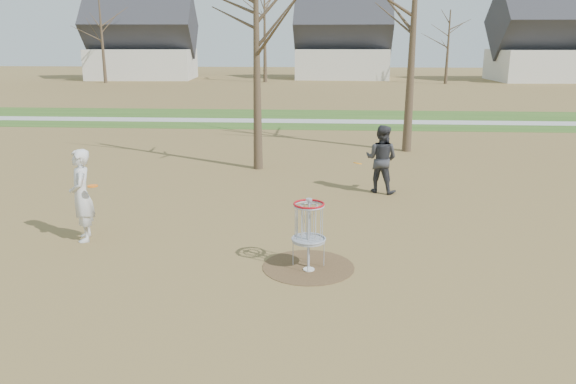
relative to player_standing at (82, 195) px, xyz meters
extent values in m
plane|color=brown|center=(4.98, -1.21, -1.02)|extent=(160.00, 160.00, 0.00)
cube|color=#2D5119|center=(4.98, 19.79, -1.01)|extent=(160.00, 8.00, 0.01)
cube|color=#9E9E99|center=(4.98, 18.79, -1.00)|extent=(160.00, 1.50, 0.01)
cylinder|color=#47331E|center=(4.98, -1.21, -1.01)|extent=(1.80, 1.80, 0.01)
imported|color=silver|center=(0.00, 0.00, 0.00)|extent=(0.72, 0.87, 2.03)
imported|color=#303135|center=(6.87, 4.49, -0.04)|extent=(1.17, 1.06, 1.95)
cylinder|color=silver|center=(4.99, -1.37, -1.00)|extent=(0.22, 0.22, 0.02)
cylinder|color=orange|center=(6.08, 2.40, 0.28)|extent=(0.23, 0.22, 0.10)
cylinder|color=orange|center=(0.35, -0.19, 0.27)|extent=(0.22, 0.22, 0.02)
cylinder|color=#9EA3AD|center=(4.98, -1.21, -0.34)|extent=(0.05, 0.05, 1.35)
cylinder|color=#9EA3AD|center=(4.98, -1.21, -0.47)|extent=(0.64, 0.64, 0.04)
torus|color=#9EA3AD|center=(4.98, -1.21, 0.23)|extent=(0.60, 0.60, 0.04)
torus|color=#B00B14|center=(4.98, -1.21, 0.27)|extent=(0.60, 0.60, 0.04)
cone|color=#382B1E|center=(2.98, 7.29, 2.73)|extent=(0.32, 0.32, 7.50)
cone|color=#382B1E|center=(8.48, 10.79, 3.23)|extent=(0.36, 0.36, 8.50)
cone|color=#382B1E|center=(-17.02, 44.79, 2.98)|extent=(0.36, 0.36, 8.00)
cone|color=#382B1E|center=(-1.02, 46.79, 3.48)|extent=(0.40, 0.40, 9.00)
cone|color=#382B1E|center=(16.98, 45.79, 2.48)|extent=(0.32, 0.32, 7.00)
cube|color=silver|center=(-15.02, 50.79, 0.58)|extent=(11.46, 7.75, 3.20)
pyramid|color=#2D2D33|center=(-15.02, 50.79, 3.96)|extent=(12.01, 7.79, 3.55)
cube|color=silver|center=(6.98, 52.79, 0.58)|extent=(10.24, 7.34, 3.20)
pyramid|color=#2D2D33|center=(6.98, 52.79, 3.96)|extent=(10.74, 7.36, 3.55)
cube|color=silver|center=(28.98, 50.79, 0.58)|extent=(12.40, 8.62, 3.20)
pyramid|color=#2D2D33|center=(28.98, 50.79, 4.21)|extent=(13.00, 8.65, 4.06)
camera|label=1|loc=(5.27, -11.39, 3.29)|focal=35.00mm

